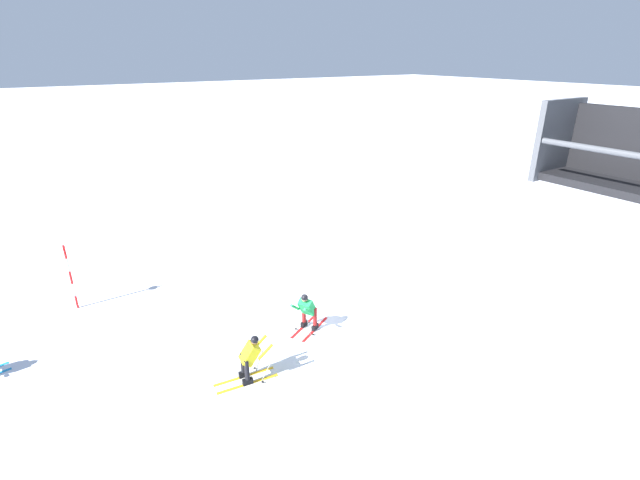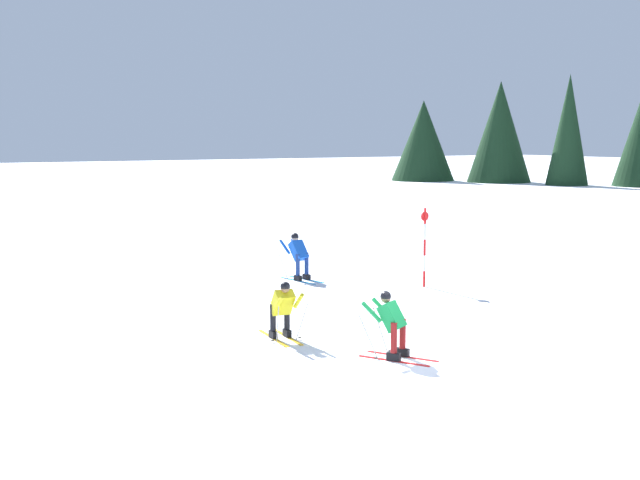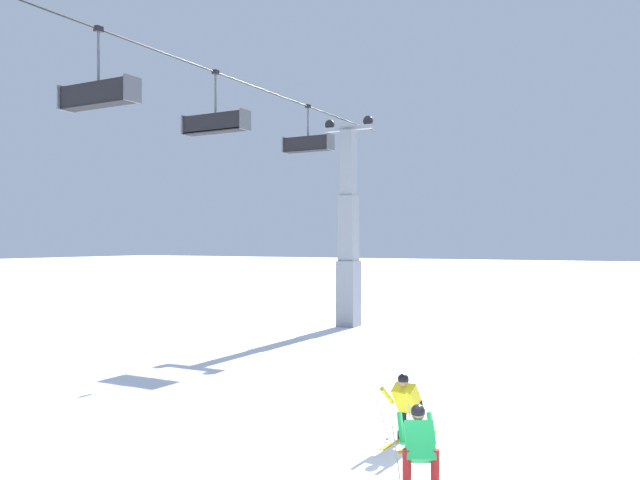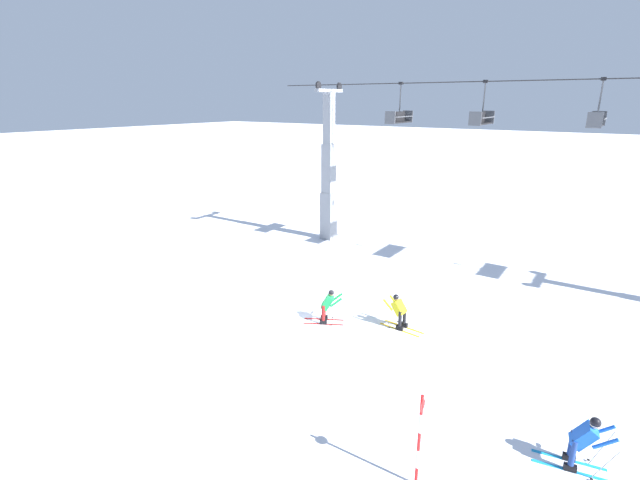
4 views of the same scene
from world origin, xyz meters
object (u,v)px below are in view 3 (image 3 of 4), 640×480
Objects in this scene: lift_tower_far at (349,241)px; skier_distant_downhill at (407,403)px; chairlift_seat_fourth at (307,144)px; chairlift_seat_middle at (214,123)px; skier_carving_main at (419,447)px; chairlift_seat_second at (96,94)px.

skier_distant_downhill is at bearing -149.94° from lift_tower_far.
chairlift_seat_fourth is 15.28m from skier_distant_downhill.
lift_tower_far is 4.45× the size of chairlift_seat_fourth.
skier_carving_main is at bearing -127.54° from chairlift_seat_middle.
chairlift_seat_middle is (4.76, 0.00, 0.04)m from chairlift_seat_second.
lift_tower_far is 3.95× the size of chairlift_seat_middle.
skier_carving_main is at bearing -150.67° from lift_tower_far.
chairlift_seat_middle is at bearing 59.97° from skier_distant_downhill.
skier_carving_main is 2.73m from skier_distant_downhill.
chairlift_seat_second is 4.76m from chairlift_seat_middle.
chairlift_seat_fourth is at bearing 37.93° from skier_distant_downhill.
skier_carving_main reaches higher than skier_distant_downhill.
chairlift_seat_second is 1.39× the size of skier_distant_downhill.
chairlift_seat_fourth is (-3.72, -0.00, 3.85)m from lift_tower_far.
chairlift_seat_second is at bearing 180.00° from chairlift_seat_middle.
chairlift_seat_fourth is (13.21, 9.52, 6.90)m from skier_carving_main.
skier_distant_downhill is (-0.08, -8.37, -6.76)m from chairlift_seat_second.
skier_carving_main is at bearing -105.02° from chairlift_seat_second.
skier_carving_main is 17.69m from chairlift_seat_fourth.
lift_tower_far is 14.85m from chairlift_seat_second.
chairlift_seat_middle reaches higher than skier_carving_main.
chairlift_seat_middle is at bearing 52.46° from skier_carving_main.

